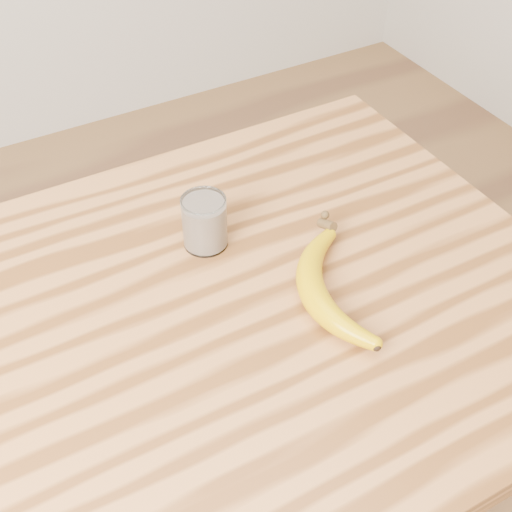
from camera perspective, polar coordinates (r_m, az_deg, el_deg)
room at (r=0.72m, az=-10.60°, el=18.00°), size 4.04×4.04×2.70m
table at (r=1.09m, az=-6.73°, el=-10.71°), size 1.20×0.80×0.90m
smoothie_glass at (r=1.09m, az=-4.14°, el=2.70°), size 0.07×0.07×0.09m
banana at (r=1.02m, az=4.45°, el=-2.78°), size 0.22×0.35×0.04m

